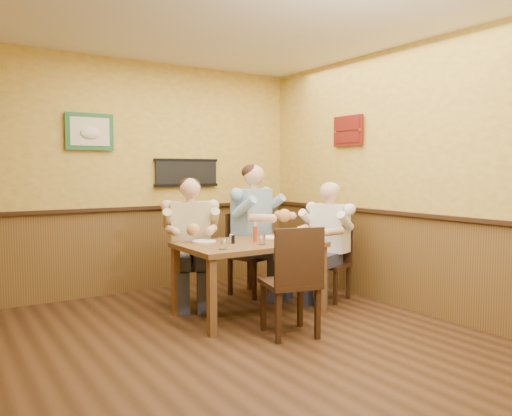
{
  "coord_description": "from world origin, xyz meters",
  "views": [
    {
      "loc": [
        -1.73,
        -3.38,
        1.48
      ],
      "look_at": [
        1.01,
        0.83,
        1.1
      ],
      "focal_mm": 35.0,
      "sensor_mm": 36.0,
      "label": 1
    }
  ],
  "objects_px": {
    "pepper_shaker": "(233,239)",
    "hot_sauce_bottle": "(255,233)",
    "diner_blue_polo": "(252,237)",
    "water_glass_mid": "(262,239)",
    "cola_tumbler": "(286,237)",
    "diner_white_elder": "(330,247)",
    "salt_shaker": "(231,239)",
    "diner_tan_shirt": "(191,248)",
    "chair_back_left": "(191,265)",
    "water_glass_left": "(223,244)",
    "chair_right_end": "(330,263)",
    "dining_table": "(249,251)",
    "chair_back_right": "(252,254)",
    "chair_near_side": "(290,280)"
  },
  "relations": [
    {
      "from": "pepper_shaker",
      "to": "hot_sauce_bottle",
      "type": "bearing_deg",
      "value": 2.25
    },
    {
      "from": "diner_blue_polo",
      "to": "pepper_shaker",
      "type": "bearing_deg",
      "value": -152.68
    },
    {
      "from": "water_glass_mid",
      "to": "cola_tumbler",
      "type": "distance_m",
      "value": 0.33
    },
    {
      "from": "diner_white_elder",
      "to": "salt_shaker",
      "type": "relative_size",
      "value": 13.86
    },
    {
      "from": "diner_tan_shirt",
      "to": "hot_sauce_bottle",
      "type": "distance_m",
      "value": 0.82
    },
    {
      "from": "chair_back_left",
      "to": "salt_shaker",
      "type": "xyz_separation_m",
      "value": [
        0.15,
        -0.64,
        0.35
      ]
    },
    {
      "from": "water_glass_left",
      "to": "salt_shaker",
      "type": "distance_m",
      "value": 0.4
    },
    {
      "from": "chair_back_left",
      "to": "chair_right_end",
      "type": "xyz_separation_m",
      "value": [
        1.42,
        -0.68,
        -0.02
      ]
    },
    {
      "from": "dining_table",
      "to": "chair_back_left",
      "type": "height_order",
      "value": "chair_back_left"
    },
    {
      "from": "water_glass_mid",
      "to": "salt_shaker",
      "type": "xyz_separation_m",
      "value": [
        -0.2,
        0.26,
        -0.01
      ]
    },
    {
      "from": "diner_tan_shirt",
      "to": "cola_tumbler",
      "type": "bearing_deg",
      "value": -29.86
    },
    {
      "from": "diner_white_elder",
      "to": "water_glass_left",
      "type": "height_order",
      "value": "diner_white_elder"
    },
    {
      "from": "chair_right_end",
      "to": "hot_sauce_bottle",
      "type": "relative_size",
      "value": 4.74
    },
    {
      "from": "salt_shaker",
      "to": "water_glass_mid",
      "type": "bearing_deg",
      "value": -53.17
    },
    {
      "from": "dining_table",
      "to": "diner_white_elder",
      "type": "xyz_separation_m",
      "value": [
        1.09,
        0.0,
        -0.05
      ]
    },
    {
      "from": "dining_table",
      "to": "water_glass_left",
      "type": "bearing_deg",
      "value": -150.52
    },
    {
      "from": "diner_blue_polo",
      "to": "cola_tumbler",
      "type": "relative_size",
      "value": 14.38
    },
    {
      "from": "chair_back_left",
      "to": "water_glass_mid",
      "type": "height_order",
      "value": "chair_back_left"
    },
    {
      "from": "water_glass_left",
      "to": "diner_white_elder",
      "type": "bearing_deg",
      "value": 9.54
    },
    {
      "from": "dining_table",
      "to": "chair_back_right",
      "type": "height_order",
      "value": "chair_back_right"
    },
    {
      "from": "cola_tumbler",
      "to": "diner_tan_shirt",
      "type": "bearing_deg",
      "value": 128.2
    },
    {
      "from": "chair_back_left",
      "to": "water_glass_mid",
      "type": "distance_m",
      "value": 1.03
    },
    {
      "from": "water_glass_mid",
      "to": "cola_tumbler",
      "type": "relative_size",
      "value": 1.08
    },
    {
      "from": "chair_back_left",
      "to": "chair_near_side",
      "type": "distance_m",
      "value": 1.45
    },
    {
      "from": "dining_table",
      "to": "water_glass_left",
      "type": "distance_m",
      "value": 0.54
    },
    {
      "from": "diner_tan_shirt",
      "to": "hot_sauce_bottle",
      "type": "xyz_separation_m",
      "value": [
        0.41,
        -0.67,
        0.21
      ]
    },
    {
      "from": "dining_table",
      "to": "diner_white_elder",
      "type": "relative_size",
      "value": 1.16
    },
    {
      "from": "chair_back_right",
      "to": "chair_near_side",
      "type": "distance_m",
      "value": 1.5
    },
    {
      "from": "dining_table",
      "to": "water_glass_mid",
      "type": "height_order",
      "value": "water_glass_mid"
    },
    {
      "from": "chair_back_right",
      "to": "chair_near_side",
      "type": "height_order",
      "value": "chair_near_side"
    },
    {
      "from": "diner_white_elder",
      "to": "cola_tumbler",
      "type": "height_order",
      "value": "diner_white_elder"
    },
    {
      "from": "chair_near_side",
      "to": "water_glass_mid",
      "type": "bearing_deg",
      "value": -80.99
    },
    {
      "from": "chair_near_side",
      "to": "water_glass_mid",
      "type": "height_order",
      "value": "chair_near_side"
    },
    {
      "from": "cola_tumbler",
      "to": "diner_blue_polo",
      "type": "bearing_deg",
      "value": 81.83
    },
    {
      "from": "chair_back_left",
      "to": "chair_near_side",
      "type": "xyz_separation_m",
      "value": [
        0.3,
        -1.42,
        0.06
      ]
    },
    {
      "from": "chair_near_side",
      "to": "diner_tan_shirt",
      "type": "relative_size",
      "value": 0.79
    },
    {
      "from": "salt_shaker",
      "to": "pepper_shaker",
      "type": "height_order",
      "value": "salt_shaker"
    },
    {
      "from": "water_glass_left",
      "to": "water_glass_mid",
      "type": "xyz_separation_m",
      "value": [
        0.46,
        0.04,
        -0.0
      ]
    },
    {
      "from": "diner_blue_polo",
      "to": "diner_white_elder",
      "type": "bearing_deg",
      "value": -66.6
    },
    {
      "from": "chair_right_end",
      "to": "chair_near_side",
      "type": "height_order",
      "value": "chair_near_side"
    },
    {
      "from": "salt_shaker",
      "to": "chair_back_right",
      "type": "bearing_deg",
      "value": 44.52
    },
    {
      "from": "diner_tan_shirt",
      "to": "dining_table",
      "type": "bearing_deg",
      "value": -42.38
    },
    {
      "from": "diner_blue_polo",
      "to": "water_glass_left",
      "type": "distance_m",
      "value": 1.32
    },
    {
      "from": "dining_table",
      "to": "water_glass_left",
      "type": "relative_size",
      "value": 13.07
    },
    {
      "from": "chair_back_right",
      "to": "salt_shaker",
      "type": "bearing_deg",
      "value": -154.36
    },
    {
      "from": "chair_back_left",
      "to": "diner_blue_polo",
      "type": "height_order",
      "value": "diner_blue_polo"
    },
    {
      "from": "diner_blue_polo",
      "to": "salt_shaker",
      "type": "bearing_deg",
      "value": -154.36
    },
    {
      "from": "water_glass_mid",
      "to": "diner_tan_shirt",
      "type": "bearing_deg",
      "value": 110.79
    },
    {
      "from": "chair_near_side",
      "to": "cola_tumbler",
      "type": "relative_size",
      "value": 10.26
    },
    {
      "from": "chair_back_left",
      "to": "cola_tumbler",
      "type": "xyz_separation_m",
      "value": [
        0.67,
        -0.86,
        0.36
      ]
    }
  ]
}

